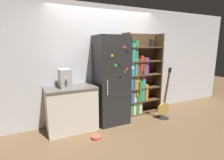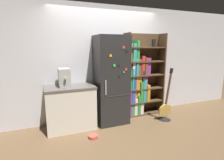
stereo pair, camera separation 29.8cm
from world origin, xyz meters
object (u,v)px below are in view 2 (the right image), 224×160
Objects in this scene: refrigerator at (111,80)px; guitar at (165,113)px; bookshelf at (139,79)px; pet_bowl at (93,136)px; espresso_machine at (64,78)px.

refrigerator is 1.48m from guitar.
refrigerator is 0.83m from bookshelf.
pet_bowl is at bearing -173.88° from guitar.
guitar reaches higher than pet_bowl.
espresso_machine is at bearing -175.43° from bookshelf.
bookshelf is 5.27× the size of espresso_machine.
bookshelf reaches higher than refrigerator.
pet_bowl is (-1.78, -0.19, -0.14)m from guitar.
bookshelf is 11.00× the size of pet_bowl.
refrigerator reaches higher than guitar.
bookshelf is (0.81, 0.16, -0.07)m from refrigerator.
pet_bowl is (0.41, -0.60, -1.05)m from espresso_machine.
espresso_machine is 2.09× the size of pet_bowl.
bookshelf is at bearing 125.31° from guitar.
bookshelf is 1.82m from espresso_machine.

